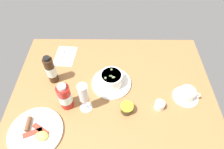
{
  "coord_description": "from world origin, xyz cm",
  "views": [
    {
      "loc": [
        0.42,
        60.29,
        88.12
      ],
      "look_at": [
        1.04,
        -4.4,
        8.16
      ],
      "focal_mm": 30.95,
      "sensor_mm": 36.0,
      "label": 1
    }
  ],
  "objects": [
    {
      "name": "porridge_bowl",
      "position": [
        0.98,
        -4.3,
        3.61
      ],
      "size": [
        22.05,
        22.05,
        8.8
      ],
      "color": "white",
      "rests_on": "ground_plane"
    },
    {
      "name": "sauce_bottle_red",
      "position": [
        23.53,
        9.59,
        7.84
      ],
      "size": [
        6.51,
        6.51,
        16.96
      ],
      "color": "#B21E19",
      "rests_on": "ground_plane"
    },
    {
      "name": "wine_glass",
      "position": [
        13.82,
        10.99,
        12.41
      ],
      "size": [
        6.36,
        6.36,
        18.82
      ],
      "color": "white",
      "rests_on": "ground_plane"
    },
    {
      "name": "creamer_jug",
      "position": [
        -23.78,
        10.5,
        2.16
      ],
      "size": [
        6.09,
        5.08,
        4.86
      ],
      "color": "white",
      "rests_on": "ground_plane"
    },
    {
      "name": "ground_plane",
      "position": [
        0.0,
        0.0,
        -1.5
      ],
      "size": [
        110.0,
        84.0,
        3.0
      ],
      "primitive_type": "cube",
      "color": "#9E6B3D"
    },
    {
      "name": "breakfast_plate",
      "position": [
        36.06,
        24.81,
        0.9
      ],
      "size": [
        25.56,
        25.56,
        3.7
      ],
      "color": "white",
      "rests_on": "ground_plane"
    },
    {
      "name": "jam_jar",
      "position": [
        -6.94,
        12.86,
        2.54
      ],
      "size": [
        6.26,
        6.26,
        5.01
      ],
      "color": "#332E19",
      "rests_on": "ground_plane"
    },
    {
      "name": "cutlery_setting",
      "position": [
        30.76,
        -25.32,
        0.26
      ],
      "size": [
        13.72,
        18.26,
        0.9
      ],
      "color": "white",
      "rests_on": "ground_plane"
    },
    {
      "name": "coffee_cup",
      "position": [
        -38.9,
        4.17,
        2.7
      ],
      "size": [
        13.54,
        13.49,
        5.89
      ],
      "color": "white",
      "rests_on": "ground_plane"
    },
    {
      "name": "sauce_bottle_brown",
      "position": [
        33.73,
        -6.72,
        8.59
      ],
      "size": [
        5.34,
        5.34,
        18.5
      ],
      "color": "#382314",
      "rests_on": "ground_plane"
    }
  ]
}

